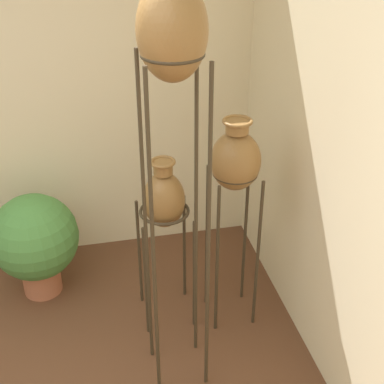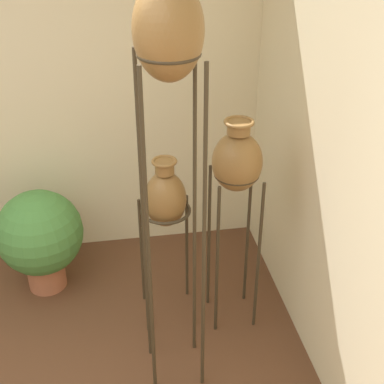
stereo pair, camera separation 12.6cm
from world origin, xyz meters
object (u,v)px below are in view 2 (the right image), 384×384
at_px(vase_stand_tall, 169,45).
at_px(vase_stand_medium, 237,165).
at_px(potted_plant, 40,236).
at_px(vase_stand_short, 165,202).

relative_size(vase_stand_tall, vase_stand_medium, 1.63).
bearing_deg(potted_plant, vase_stand_short, -26.77).
height_order(vase_stand_tall, potted_plant, vase_stand_tall).
relative_size(vase_stand_medium, potted_plant, 1.86).
bearing_deg(potted_plant, vase_stand_medium, -22.30).
bearing_deg(vase_stand_tall, vase_stand_medium, 43.00).
relative_size(vase_stand_short, potted_plant, 1.53).
distance_m(vase_stand_medium, potted_plant, 1.48).
bearing_deg(vase_stand_short, vase_stand_medium, -12.36).
distance_m(vase_stand_tall, vase_stand_medium, 0.99).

